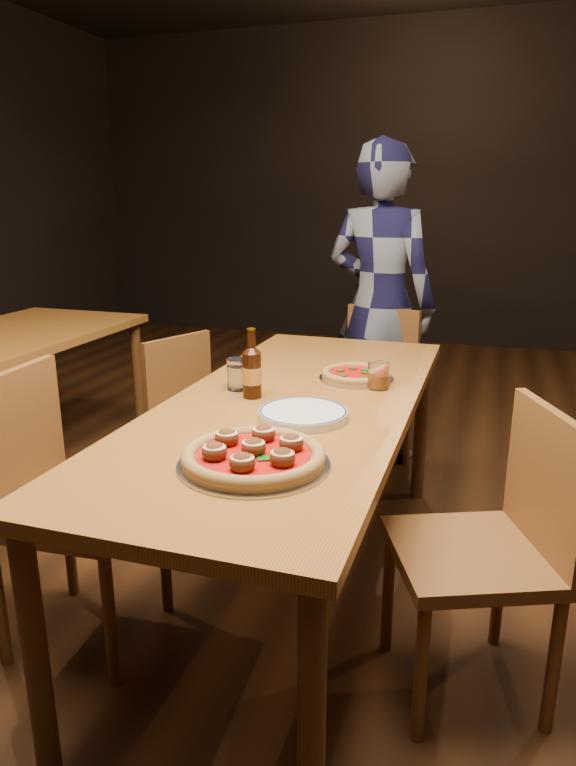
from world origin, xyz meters
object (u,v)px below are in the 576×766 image
(pizza_meatball, at_px, (254,456))
(amber_glass, at_px, (378,375))
(beer_bottle, at_px, (252,373))
(table_main, at_px, (293,419))
(pizza_margherita, at_px, (356,375))
(plate_stack, at_px, (303,414))
(water_glass, at_px, (239,374))
(chair_end, at_px, (364,390))
(chair_main_nw, at_px, (80,507))
(diner, at_px, (380,305))
(chair_main_sw, at_px, (206,423))
(chair_main_e, at_px, (471,552))

(pizza_meatball, distance_m, amber_glass, 0.80)
(pizza_meatball, height_order, beer_bottle, beer_bottle)
(table_main, relative_size, pizza_margherita, 7.13)
(table_main, bearing_deg, plate_stack, -63.18)
(pizza_margherita, height_order, water_glass, water_glass)
(table_main, height_order, chair_end, chair_end)
(chair_main_nw, bearing_deg, table_main, -56.08)
(plate_stack, bearing_deg, table_main, 116.82)
(chair_main_nw, relative_size, pizza_margherita, 3.35)
(beer_bottle, xyz_separation_m, diner, (0.17, 1.47, 0.02))
(chair_end, bearing_deg, diner, 101.57)
(water_glass, bearing_deg, chair_main_nw, -125.36)
(amber_glass, bearing_deg, pizza_meatball, -102.77)
(amber_glass, bearing_deg, chair_main_nw, -141.52)
(plate_stack, distance_m, water_glass, 0.39)
(chair_main_nw, height_order, pizza_margherita, chair_main_nw)
(chair_end, distance_m, plate_stack, 1.41)
(chair_main_nw, height_order, beer_bottle, beer_bottle)
(table_main, distance_m, plate_stack, 0.22)
(chair_main_sw, height_order, pizza_margherita, chair_main_sw)
(chair_main_sw, distance_m, diner, 1.18)
(chair_main_sw, height_order, pizza_meatball, chair_main_sw)
(chair_main_nw, bearing_deg, chair_end, -23.32)
(chair_main_sw, relative_size, chair_main_e, 0.92)
(chair_end, distance_m, water_glass, 1.21)
(plate_stack, relative_size, beer_bottle, 1.17)
(beer_bottle, bearing_deg, chair_main_nw, -136.13)
(table_main, bearing_deg, pizza_margherita, 63.56)
(table_main, bearing_deg, water_glass, 165.65)
(chair_main_nw, relative_size, beer_bottle, 4.03)
(pizza_meatball, bearing_deg, pizza_margherita, 84.89)
(chair_main_nw, xyz_separation_m, chair_end, (0.58, 1.62, -0.03))
(chair_main_sw, relative_size, pizza_meatball, 2.12)
(table_main, distance_m, chair_main_nw, 0.74)
(amber_glass, bearing_deg, plate_stack, -112.16)
(plate_stack, distance_m, amber_glass, 0.43)
(amber_glass, bearing_deg, beer_bottle, -148.55)
(chair_main_e, bearing_deg, diner, 175.60)
(plate_stack, bearing_deg, chair_main_nw, -158.81)
(chair_main_nw, distance_m, water_glass, 0.69)
(chair_main_e, distance_m, water_glass, 0.97)
(pizza_margherita, bearing_deg, plate_stack, -97.26)
(beer_bottle, relative_size, amber_glass, 2.44)
(chair_main_sw, bearing_deg, chair_end, -20.86)
(chair_main_nw, height_order, pizza_meatball, chair_main_nw)
(diner, bearing_deg, plate_stack, 106.98)
(chair_main_e, xyz_separation_m, plate_stack, (-0.53, 0.12, 0.31))
(chair_main_nw, distance_m, chair_main_sw, 0.98)
(chair_main_e, height_order, pizza_meatball, chair_main_e)
(plate_stack, height_order, water_glass, water_glass)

